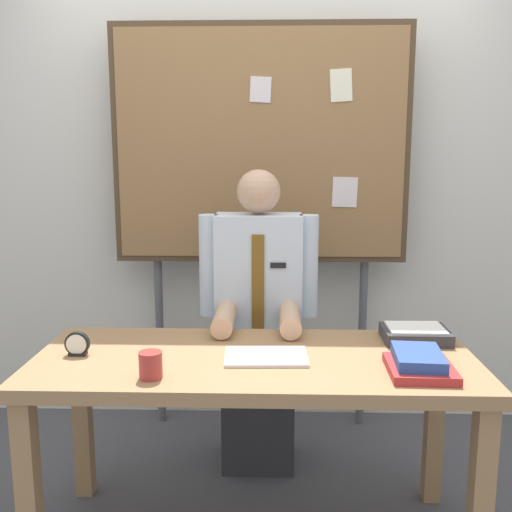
% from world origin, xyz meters
% --- Properties ---
extents(back_wall, '(6.40, 0.08, 2.70)m').
position_xyz_m(back_wall, '(0.00, 1.17, 1.35)').
color(back_wall, silver).
rests_on(back_wall, ground_plane).
extents(desk, '(1.65, 0.68, 0.75)m').
position_xyz_m(desk, '(0.00, 0.00, 0.65)').
color(desk, '#9E754C').
rests_on(desk, ground_plane).
extents(person, '(0.55, 0.56, 1.43)m').
position_xyz_m(person, '(0.00, 0.57, 0.67)').
color(person, '#2D2D33').
rests_on(person, ground_plane).
extents(bulletin_board, '(1.53, 0.09, 2.15)m').
position_xyz_m(bulletin_board, '(0.00, 0.97, 1.52)').
color(bulletin_board, '#4C3823').
rests_on(bulletin_board, ground_plane).
extents(book_stack, '(0.23, 0.27, 0.07)m').
position_xyz_m(book_stack, '(0.57, -0.14, 0.79)').
color(book_stack, '#B22D2D').
rests_on(book_stack, desk).
extents(open_notebook, '(0.31, 0.22, 0.01)m').
position_xyz_m(open_notebook, '(0.04, -0.02, 0.76)').
color(open_notebook, silver).
rests_on(open_notebook, desk).
extents(desk_clock, '(0.09, 0.04, 0.09)m').
position_xyz_m(desk_clock, '(-0.66, -0.01, 0.79)').
color(desk_clock, black).
rests_on(desk_clock, desk).
extents(coffee_mug, '(0.08, 0.08, 0.09)m').
position_xyz_m(coffee_mug, '(-0.34, -0.22, 0.80)').
color(coffee_mug, '#B23833').
rests_on(coffee_mug, desk).
extents(paper_tray, '(0.26, 0.20, 0.06)m').
position_xyz_m(paper_tray, '(0.64, 0.20, 0.78)').
color(paper_tray, '#333338').
rests_on(paper_tray, desk).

